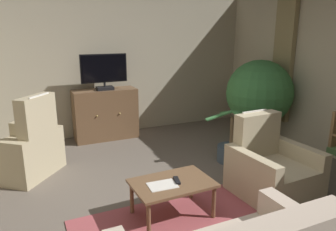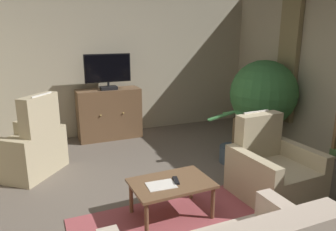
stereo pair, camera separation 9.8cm
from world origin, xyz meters
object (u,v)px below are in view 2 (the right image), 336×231
at_px(armchair_angled_to_table, 272,171).
at_px(tv_cabinet, 109,115).
at_px(television, 108,71).
at_px(folded_newspaper, 161,185).
at_px(potted_plant_leafy_by_curtain, 233,151).
at_px(potted_plant_small_fern_corner, 263,94).
at_px(tv_remote, 176,180).
at_px(coffee_table, 171,186).
at_px(armchair_facing_sofa, 27,149).

bearing_deg(armchair_angled_to_table, tv_cabinet, 114.33).
height_order(television, folded_newspaper, television).
height_order(potted_plant_leafy_by_curtain, potted_plant_small_fern_corner, potted_plant_small_fern_corner).
height_order(tv_remote, folded_newspaper, tv_remote).
relative_size(potted_plant_leafy_by_curtain, potted_plant_small_fern_corner, 0.60).
bearing_deg(coffee_table, folded_newspaper, -166.53).
bearing_deg(potted_plant_small_fern_corner, tv_cabinet, 154.19).
xyz_separation_m(tv_cabinet, folded_newspaper, (-0.13, -2.96, -0.03)).
bearing_deg(armchair_angled_to_table, tv_remote, 178.47).
bearing_deg(potted_plant_leafy_by_curtain, armchair_facing_sofa, 164.14).
height_order(coffee_table, potted_plant_leafy_by_curtain, potted_plant_leafy_by_curtain).
xyz_separation_m(coffee_table, tv_remote, (0.05, -0.01, 0.06)).
xyz_separation_m(tv_remote, folded_newspaper, (-0.18, -0.02, -0.01)).
bearing_deg(television, tv_cabinet, 90.00).
distance_m(folded_newspaper, potted_plant_leafy_by_curtain, 1.94).
bearing_deg(potted_plant_small_fern_corner, coffee_table, -146.68).
xyz_separation_m(tv_cabinet, television, (0.00, -0.05, 0.84)).
bearing_deg(potted_plant_leafy_by_curtain, tv_cabinet, 127.88).
bearing_deg(potted_plant_small_fern_corner, armchair_angled_to_table, -125.25).
height_order(folded_newspaper, potted_plant_small_fern_corner, potted_plant_small_fern_corner).
bearing_deg(armchair_angled_to_table, armchair_facing_sofa, 145.97).
relative_size(tv_cabinet, television, 1.39).
distance_m(armchair_facing_sofa, potted_plant_small_fern_corner, 4.05).
bearing_deg(coffee_table, armchair_angled_to_table, -1.79).
bearing_deg(potted_plant_leafy_by_curtain, potted_plant_small_fern_corner, 32.50).
bearing_deg(coffee_table, potted_plant_small_fern_corner, 33.32).
bearing_deg(television, potted_plant_small_fern_corner, -24.84).
xyz_separation_m(armchair_angled_to_table, armchair_facing_sofa, (-2.79, 1.88, 0.04)).
distance_m(tv_remote, folded_newspaper, 0.18).
relative_size(tv_cabinet, armchair_angled_to_table, 1.17).
bearing_deg(television, tv_remote, -89.01).
height_order(television, armchair_angled_to_table, television).
distance_m(tv_cabinet, folded_newspaper, 2.96).
xyz_separation_m(television, potted_plant_leafy_by_curtain, (1.49, -1.87, -1.12)).
xyz_separation_m(folded_newspaper, armchair_angled_to_table, (1.47, -0.01, -0.10)).
bearing_deg(folded_newspaper, potted_plant_small_fern_corner, 35.99).
relative_size(folded_newspaper, potted_plant_small_fern_corner, 0.20).
distance_m(coffee_table, tv_remote, 0.08).
bearing_deg(folded_newspaper, tv_remote, 10.93).
distance_m(television, potted_plant_small_fern_corner, 2.86).
bearing_deg(folded_newspaper, armchair_facing_sofa, 128.54).
height_order(coffee_table, armchair_facing_sofa, armchair_facing_sofa).
bearing_deg(folded_newspaper, television, 90.89).
distance_m(television, coffee_table, 3.02).
height_order(tv_remote, potted_plant_leafy_by_curtain, potted_plant_leafy_by_curtain).
xyz_separation_m(tv_cabinet, armchair_facing_sofa, (-1.45, -1.09, -0.10)).
relative_size(television, potted_plant_small_fern_corner, 0.56).
height_order(tv_cabinet, armchair_angled_to_table, armchair_angled_to_table).
height_order(armchair_angled_to_table, potted_plant_small_fern_corner, potted_plant_small_fern_corner).
xyz_separation_m(tv_cabinet, armchair_angled_to_table, (1.34, -2.97, -0.14)).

